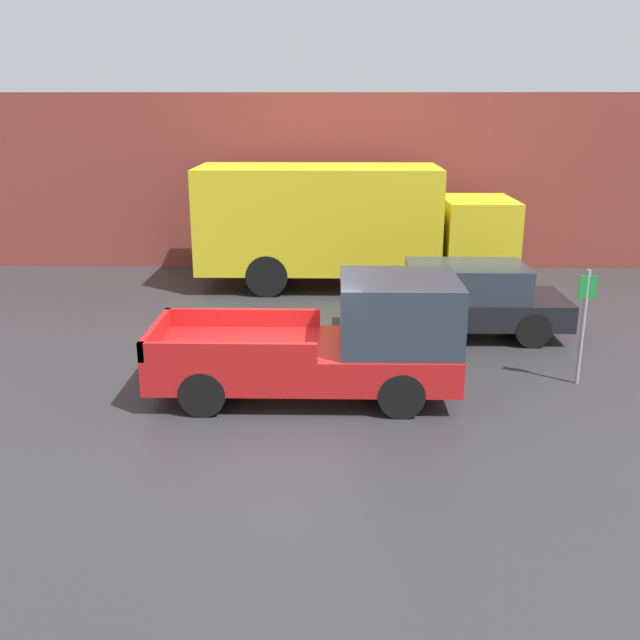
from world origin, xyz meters
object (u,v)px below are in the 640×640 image
pickup_truck (337,342)px  car (461,299)px  delivery_truck (344,221)px  parking_sign (584,320)px

pickup_truck → car: 4.29m
car → delivery_truck: (-2.45, 4.24, 0.97)m
parking_sign → car: bearing=120.4°
pickup_truck → parking_sign: size_ratio=2.45×
parking_sign → pickup_truck: bearing=-172.2°
delivery_truck → parking_sign: size_ratio=4.01×
delivery_truck → parking_sign: 8.14m
pickup_truck → delivery_truck: size_ratio=0.61×
car → delivery_truck: 4.99m
parking_sign → delivery_truck: bearing=120.2°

